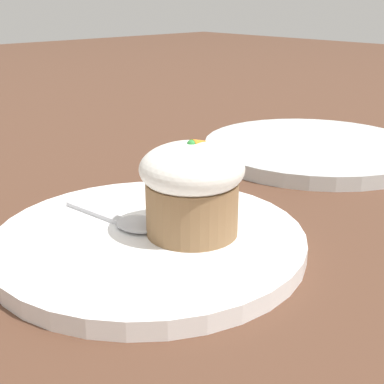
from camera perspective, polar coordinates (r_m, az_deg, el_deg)
ground_plane at (r=0.46m, az=-4.52°, el=-6.05°), size 4.00×4.00×0.00m
dessert_plate at (r=0.46m, az=-4.55°, el=-5.20°), size 0.26×0.26×0.02m
carrot_cake at (r=0.44m, az=0.00°, el=0.58°), size 0.09×0.09×0.08m
spoon at (r=0.47m, az=-7.08°, el=-3.22°), size 0.04×0.11×0.01m
side_plate at (r=0.74m, az=12.74°, el=4.53°), size 0.29×0.29×0.02m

